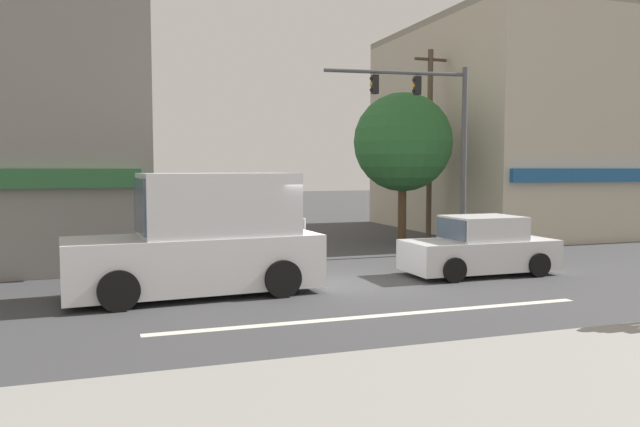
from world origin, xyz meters
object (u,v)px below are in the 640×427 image
at_px(utility_pole_far_right, 430,141).
at_px(box_truck_parked_curbside, 204,240).
at_px(sedan_crossing_leftbound, 480,248).
at_px(street_tree, 403,142).
at_px(pedestrian_mid_crossing, 299,235).
at_px(van_waiting_far, 198,218).
at_px(traffic_light_mast, 437,128).

bearing_deg(utility_pole_far_right, box_truck_parked_curbside, -140.40).
xyz_separation_m(utility_pole_far_right, sedan_crossing_leftbound, (-3.09, -8.42, -3.27)).
xyz_separation_m(street_tree, box_truck_parked_curbside, (-8.55, -7.21, -2.58)).
relative_size(box_truck_parked_curbside, pedestrian_mid_crossing, 3.43).
height_order(utility_pole_far_right, pedestrian_mid_crossing, utility_pole_far_right).
height_order(box_truck_parked_curbside, van_waiting_far, box_truck_parked_curbside).
bearing_deg(pedestrian_mid_crossing, box_truck_parked_curbside, -136.82).
bearing_deg(van_waiting_far, traffic_light_mast, -34.69).
xyz_separation_m(traffic_light_mast, box_truck_parked_curbside, (-8.33, -4.26, -2.92)).
relative_size(utility_pole_far_right, traffic_light_mast, 1.24).
distance_m(utility_pole_far_right, box_truck_parked_curbside, 13.91).
bearing_deg(van_waiting_far, sedan_crossing_leftbound, -54.98).
distance_m(traffic_light_mast, box_truck_parked_curbside, 9.80).
bearing_deg(pedestrian_mid_crossing, van_waiting_far, 107.74).
height_order(traffic_light_mast, pedestrian_mid_crossing, traffic_light_mast).
distance_m(utility_pole_far_right, traffic_light_mast, 4.94).
height_order(box_truck_parked_curbside, pedestrian_mid_crossing, box_truck_parked_curbside).
bearing_deg(traffic_light_mast, street_tree, 85.62).
bearing_deg(box_truck_parked_curbside, pedestrian_mid_crossing, 43.18).
bearing_deg(utility_pole_far_right, sedan_crossing_leftbound, -110.12).
relative_size(box_truck_parked_curbside, van_waiting_far, 1.24).
height_order(utility_pole_far_right, box_truck_parked_curbside, utility_pole_far_right).
height_order(utility_pole_far_right, sedan_crossing_leftbound, utility_pole_far_right).
xyz_separation_m(street_tree, van_waiting_far, (-7.41, 2.02, -2.82)).
bearing_deg(pedestrian_mid_crossing, traffic_light_mast, 14.15).
xyz_separation_m(street_tree, sedan_crossing_leftbound, (-1.13, -6.94, -3.12)).
height_order(street_tree, pedestrian_mid_crossing, street_tree).
xyz_separation_m(sedan_crossing_leftbound, pedestrian_mid_crossing, (-4.27, 2.68, 0.24)).
xyz_separation_m(box_truck_parked_curbside, sedan_crossing_leftbound, (7.42, 0.27, -0.54)).
relative_size(street_tree, box_truck_parked_curbside, 1.00).
height_order(van_waiting_far, sedan_crossing_leftbound, van_waiting_far).
bearing_deg(traffic_light_mast, van_waiting_far, 145.31).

